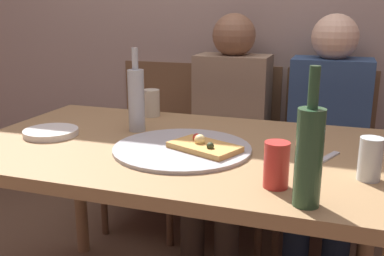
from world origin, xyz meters
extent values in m
cube|color=#99754C|center=(0.00, 0.00, 0.72)|extent=(1.44, 0.86, 0.04)
cylinder|color=#99754C|center=(-0.66, 0.37, 0.35)|extent=(0.06, 0.06, 0.70)
cylinder|color=#99754C|center=(0.66, 0.37, 0.35)|extent=(0.06, 0.06, 0.70)
cylinder|color=#ADADB2|center=(0.03, -0.06, 0.75)|extent=(0.45, 0.45, 0.01)
cube|color=tan|center=(0.11, -0.06, 0.76)|extent=(0.25, 0.21, 0.02)
sphere|color=#EAD184|center=(0.09, -0.06, 0.78)|extent=(0.04, 0.04, 0.04)
sphere|color=#2D381E|center=(0.14, -0.10, 0.78)|extent=(0.02, 0.02, 0.02)
sphere|color=#B22D23|center=(0.07, -0.03, 0.78)|extent=(0.03, 0.03, 0.03)
cylinder|color=#2D5133|center=(0.45, -0.36, 0.86)|extent=(0.06, 0.06, 0.23)
cylinder|color=#2D5133|center=(0.45, -0.36, 1.02)|extent=(0.02, 0.02, 0.10)
cylinder|color=#B2BCC1|center=(-0.21, 0.11, 0.86)|extent=(0.06, 0.06, 0.23)
cylinder|color=#B2BCC1|center=(-0.21, 0.11, 1.01)|extent=(0.02, 0.02, 0.08)
cylinder|color=silver|center=(0.60, -0.14, 0.80)|extent=(0.06, 0.06, 0.12)
cylinder|color=beige|center=(-0.26, 0.35, 0.80)|extent=(0.07, 0.07, 0.11)
cylinder|color=red|center=(0.37, -0.27, 0.80)|extent=(0.07, 0.07, 0.12)
cylinder|color=white|center=(-0.48, -0.05, 0.75)|extent=(0.20, 0.20, 0.02)
cube|color=#B7B7BC|center=(0.47, -0.03, 0.74)|extent=(0.10, 0.21, 0.01)
cube|color=brown|center=(-0.45, 0.75, 0.45)|extent=(0.44, 0.44, 0.05)
cube|color=brown|center=(-0.45, 0.95, 0.68)|extent=(0.44, 0.04, 0.45)
cylinder|color=brown|center=(-0.26, 0.56, 0.21)|extent=(0.04, 0.04, 0.42)
cylinder|color=brown|center=(-0.64, 0.56, 0.21)|extent=(0.04, 0.04, 0.42)
cylinder|color=brown|center=(-0.26, 0.94, 0.21)|extent=(0.04, 0.04, 0.42)
cylinder|color=brown|center=(-0.64, 0.94, 0.21)|extent=(0.04, 0.04, 0.42)
cube|color=brown|center=(0.00, 0.75, 0.45)|extent=(0.44, 0.44, 0.05)
cube|color=brown|center=(0.00, 0.95, 0.68)|extent=(0.44, 0.04, 0.45)
cylinder|color=brown|center=(0.19, 0.56, 0.21)|extent=(0.04, 0.04, 0.42)
cylinder|color=brown|center=(-0.19, 0.56, 0.21)|extent=(0.04, 0.04, 0.42)
cylinder|color=brown|center=(0.19, 0.94, 0.21)|extent=(0.04, 0.04, 0.42)
cylinder|color=brown|center=(-0.19, 0.94, 0.21)|extent=(0.04, 0.04, 0.42)
cube|color=brown|center=(0.47, 0.75, 0.45)|extent=(0.44, 0.44, 0.05)
cube|color=brown|center=(0.47, 0.95, 0.68)|extent=(0.44, 0.04, 0.45)
cylinder|color=brown|center=(0.66, 0.56, 0.21)|extent=(0.04, 0.04, 0.42)
cylinder|color=brown|center=(0.28, 0.56, 0.21)|extent=(0.04, 0.04, 0.42)
cylinder|color=brown|center=(0.66, 0.94, 0.21)|extent=(0.04, 0.04, 0.42)
cylinder|color=brown|center=(0.28, 0.94, 0.21)|extent=(0.04, 0.04, 0.42)
cube|color=#937A60|center=(0.00, 0.77, 0.71)|extent=(0.36, 0.22, 0.52)
sphere|color=brown|center=(0.00, 0.77, 1.06)|extent=(0.21, 0.21, 0.21)
cylinder|color=#3B3026|center=(0.08, 0.57, 0.45)|extent=(0.12, 0.40, 0.12)
cylinder|color=#3B3026|center=(-0.08, 0.57, 0.45)|extent=(0.12, 0.40, 0.12)
cylinder|color=#3B3026|center=(0.08, 0.37, 0.23)|extent=(0.11, 0.11, 0.45)
cylinder|color=#3B3026|center=(-0.08, 0.37, 0.23)|extent=(0.11, 0.11, 0.45)
cube|color=navy|center=(0.47, 0.77, 0.71)|extent=(0.36, 0.22, 0.52)
sphere|color=beige|center=(0.47, 0.77, 1.06)|extent=(0.21, 0.21, 0.21)
cylinder|color=black|center=(0.55, 0.57, 0.45)|extent=(0.12, 0.40, 0.12)
cylinder|color=black|center=(0.39, 0.57, 0.45)|extent=(0.12, 0.40, 0.12)
cylinder|color=black|center=(0.55, 0.37, 0.23)|extent=(0.11, 0.11, 0.45)
cylinder|color=black|center=(0.39, 0.37, 0.23)|extent=(0.11, 0.11, 0.45)
camera|label=1|loc=(0.51, -1.36, 1.19)|focal=41.47mm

